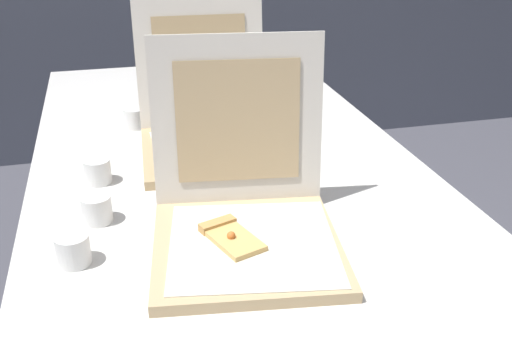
{
  "coord_description": "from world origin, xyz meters",
  "views": [
    {
      "loc": [
        -0.26,
        -0.71,
        1.33
      ],
      "look_at": [
        0.02,
        0.41,
        0.78
      ],
      "focal_mm": 41.91,
      "sensor_mm": 36.0,
      "label": 1
    }
  ],
  "objects_px": {
    "table": "(233,189)",
    "cup_white_near_left": "(73,250)",
    "pizza_box_front": "(245,217)",
    "cup_white_near_center": "(97,209)",
    "cup_white_far": "(135,118)",
    "cup_white_mid": "(98,171)",
    "pizza_box_middle": "(209,130)"
  },
  "relations": [
    {
      "from": "pizza_box_front",
      "to": "pizza_box_middle",
      "type": "xyz_separation_m",
      "value": [
        0.02,
        0.47,
        0.0
      ]
    },
    {
      "from": "table",
      "to": "cup_white_near_left",
      "type": "xyz_separation_m",
      "value": [
        -0.36,
        -0.31,
        0.07
      ]
    },
    {
      "from": "table",
      "to": "pizza_box_front",
      "type": "distance_m",
      "value": 0.33
    },
    {
      "from": "pizza_box_front",
      "to": "cup_white_near_left",
      "type": "relative_size",
      "value": 6.82
    },
    {
      "from": "cup_white_far",
      "to": "cup_white_mid",
      "type": "xyz_separation_m",
      "value": [
        -0.11,
        -0.34,
        0.0
      ]
    },
    {
      "from": "table",
      "to": "pizza_box_front",
      "type": "relative_size",
      "value": 4.9
    },
    {
      "from": "cup_white_near_left",
      "to": "cup_white_near_center",
      "type": "height_order",
      "value": "same"
    },
    {
      "from": "pizza_box_front",
      "to": "cup_white_near_center",
      "type": "height_order",
      "value": "pizza_box_front"
    },
    {
      "from": "pizza_box_front",
      "to": "cup_white_near_center",
      "type": "bearing_deg",
      "value": 159.53
    },
    {
      "from": "pizza_box_front",
      "to": "cup_white_far",
      "type": "distance_m",
      "value": 0.7
    },
    {
      "from": "pizza_box_middle",
      "to": "cup_white_far",
      "type": "height_order",
      "value": "pizza_box_middle"
    },
    {
      "from": "table",
      "to": "pizza_box_middle",
      "type": "relative_size",
      "value": 4.97
    },
    {
      "from": "pizza_box_middle",
      "to": "cup_white_near_center",
      "type": "distance_m",
      "value": 0.43
    },
    {
      "from": "cup_white_near_left",
      "to": "cup_white_near_center",
      "type": "xyz_separation_m",
      "value": [
        0.04,
        0.15,
        0.0
      ]
    },
    {
      "from": "table",
      "to": "cup_white_mid",
      "type": "xyz_separation_m",
      "value": [
        -0.31,
        0.02,
        0.07
      ]
    },
    {
      "from": "cup_white_far",
      "to": "cup_white_near_center",
      "type": "relative_size",
      "value": 1.0
    },
    {
      "from": "cup_white_near_left",
      "to": "cup_white_near_center",
      "type": "distance_m",
      "value": 0.15
    },
    {
      "from": "table",
      "to": "cup_white_near_center",
      "type": "relative_size",
      "value": 33.45
    },
    {
      "from": "pizza_box_front",
      "to": "cup_white_mid",
      "type": "distance_m",
      "value": 0.43
    },
    {
      "from": "cup_white_far",
      "to": "cup_white_mid",
      "type": "relative_size",
      "value": 1.0
    },
    {
      "from": "pizza_box_front",
      "to": "cup_white_near_center",
      "type": "distance_m",
      "value": 0.31
    },
    {
      "from": "table",
      "to": "cup_white_mid",
      "type": "relative_size",
      "value": 33.45
    },
    {
      "from": "pizza_box_middle",
      "to": "cup_white_far",
      "type": "bearing_deg",
      "value": 134.19
    },
    {
      "from": "cup_white_far",
      "to": "cup_white_near_center",
      "type": "bearing_deg",
      "value": -101.87
    },
    {
      "from": "cup_white_near_left",
      "to": "table",
      "type": "bearing_deg",
      "value": 40.76
    },
    {
      "from": "cup_white_far",
      "to": "cup_white_mid",
      "type": "bearing_deg",
      "value": -107.43
    },
    {
      "from": "table",
      "to": "pizza_box_front",
      "type": "bearing_deg",
      "value": -97.67
    },
    {
      "from": "pizza_box_front",
      "to": "cup_white_near_left",
      "type": "bearing_deg",
      "value": -172.39
    },
    {
      "from": "table",
      "to": "cup_white_near_left",
      "type": "bearing_deg",
      "value": -139.24
    },
    {
      "from": "cup_white_far",
      "to": "pizza_box_middle",
      "type": "bearing_deg",
      "value": -49.03
    },
    {
      "from": "pizza_box_middle",
      "to": "cup_white_far",
      "type": "distance_m",
      "value": 0.27
    },
    {
      "from": "table",
      "to": "cup_white_near_left",
      "type": "distance_m",
      "value": 0.48
    }
  ]
}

